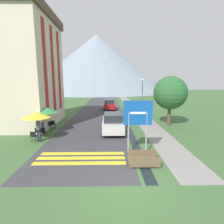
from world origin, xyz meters
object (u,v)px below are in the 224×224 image
(parked_car_near, at_px, (113,123))
(cafe_chair_far_left, at_px, (49,124))
(cafe_chair_nearest, at_px, (33,135))
(cafe_umbrella_middle_green, at_px, (47,110))
(cafe_chair_far_right, at_px, (53,124))
(streetlamp, at_px, (142,95))
(footbridge, at_px, (143,160))
(cafe_umbrella_front_yellow, at_px, (36,115))
(parked_car_far, at_px, (109,104))
(cafe_chair_near_right, at_px, (38,132))
(cafe_chair_near_left, at_px, (43,131))
(tree_by_path, at_px, (170,93))
(hotel_building, at_px, (28,66))
(person_standing_terrace, at_px, (38,128))
(road_sign, at_px, (138,118))
(person_seated_far, at_px, (42,127))

(parked_car_near, xyz_separation_m, cafe_chair_far_left, (-6.33, 1.03, -0.40))
(cafe_chair_nearest, distance_m, cafe_umbrella_middle_green, 3.01)
(cafe_chair_far_right, distance_m, streetlamp, 11.89)
(footbridge, xyz_separation_m, streetlamp, (2.44, 13.73, 2.79))
(cafe_umbrella_front_yellow, bearing_deg, parked_car_far, 69.81)
(cafe_chair_near_right, xyz_separation_m, cafe_chair_near_left, (0.40, 0.12, 0.00))
(tree_by_path, bearing_deg, footbridge, -116.52)
(hotel_building, height_order, person_standing_terrace, hotel_building)
(footbridge, height_order, cafe_umbrella_middle_green, cafe_umbrella_middle_green)
(road_sign, height_order, cafe_chair_far_right, road_sign)
(cafe_chair_far_left, bearing_deg, person_seated_far, -97.83)
(streetlamp, bearing_deg, cafe_chair_nearest, -136.71)
(cafe_chair_far_right, distance_m, cafe_chair_nearest, 3.96)
(road_sign, xyz_separation_m, cafe_umbrella_middle_green, (-7.55, 4.83, -0.20))
(road_sign, bearing_deg, person_seated_far, 151.26)
(hotel_building, bearing_deg, person_standing_terrace, -62.23)
(parked_car_far, relative_size, cafe_chair_far_right, 4.80)
(cafe_umbrella_middle_green, bearing_deg, parked_car_near, 0.77)
(cafe_chair_far_left, height_order, tree_by_path, tree_by_path)
(road_sign, xyz_separation_m, parked_car_near, (-1.50, 4.91, -1.44))
(parked_car_near, xyz_separation_m, cafe_umbrella_front_yellow, (-6.11, -2.28, 1.19))
(hotel_building, relative_size, cafe_chair_near_left, 13.96)
(streetlamp, bearing_deg, hotel_building, -163.54)
(footbridge, xyz_separation_m, tree_by_path, (4.53, 9.08, 3.28))
(cafe_chair_far_left, height_order, cafe_umbrella_front_yellow, cafe_umbrella_front_yellow)
(footbridge, bearing_deg, tree_by_path, 63.48)
(cafe_chair_far_right, height_order, person_standing_terrace, person_standing_terrace)
(cafe_chair_near_right, xyz_separation_m, cafe_umbrella_front_yellow, (0.29, -0.77, 1.59))
(cafe_umbrella_middle_green, height_order, person_seated_far, cafe_umbrella_middle_green)
(cafe_umbrella_front_yellow, xyz_separation_m, person_seated_far, (-0.26, 1.69, -1.39))
(cafe_chair_nearest, bearing_deg, cafe_chair_near_left, 90.55)
(cafe_chair_far_left, distance_m, streetlamp, 12.31)
(cafe_chair_near_left, height_order, tree_by_path, tree_by_path)
(footbridge, relative_size, parked_car_far, 0.42)
(hotel_building, distance_m, streetlamp, 14.00)
(cafe_chair_far_left, height_order, cafe_umbrella_middle_green, cafe_umbrella_middle_green)
(parked_car_near, height_order, cafe_chair_near_right, parked_car_near)
(cafe_umbrella_front_yellow, bearing_deg, cafe_chair_far_left, 93.87)
(cafe_umbrella_front_yellow, distance_m, cafe_umbrella_middle_green, 2.20)
(footbridge, bearing_deg, parked_car_far, 95.33)
(hotel_building, height_order, person_seated_far, hotel_building)
(hotel_building, bearing_deg, tree_by_path, -3.00)
(streetlamp, distance_m, tree_by_path, 5.12)
(cafe_chair_far_left, xyz_separation_m, cafe_chair_near_left, (0.33, -2.42, 0.00))
(cafe_chair_near_left, distance_m, tree_by_path, 13.10)
(footbridge, xyz_separation_m, parked_car_far, (-1.88, 20.15, 0.68))
(parked_car_near, distance_m, cafe_chair_nearest, 6.84)
(cafe_umbrella_front_yellow, xyz_separation_m, cafe_umbrella_middle_green, (0.05, 2.20, 0.04))
(person_standing_terrace, bearing_deg, hotel_building, 117.77)
(cafe_chair_nearest, relative_size, person_standing_terrace, 0.46)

